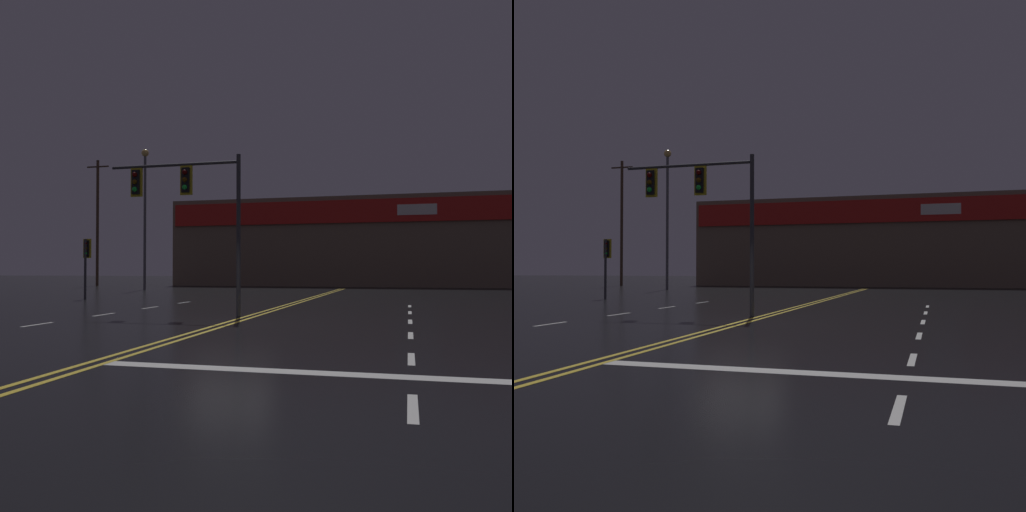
% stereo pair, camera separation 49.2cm
% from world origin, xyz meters
% --- Properties ---
extents(ground_plane, '(200.00, 200.00, 0.00)m').
position_xyz_m(ground_plane, '(0.00, 0.00, 0.00)').
color(ground_plane, black).
extents(road_markings, '(15.00, 60.00, 0.01)m').
position_xyz_m(road_markings, '(0.96, -1.37, 0.00)').
color(road_markings, gold).
rests_on(road_markings, ground).
extents(traffic_signal_median, '(4.67, 0.36, 5.34)m').
position_xyz_m(traffic_signal_median, '(-2.29, 2.23, 4.08)').
color(traffic_signal_median, '#38383D').
rests_on(traffic_signal_median, ground).
extents(traffic_signal_corner_northwest, '(0.42, 0.36, 3.11)m').
position_xyz_m(traffic_signal_corner_northwest, '(-11.02, 10.40, 2.28)').
color(traffic_signal_corner_northwest, '#38383D').
rests_on(traffic_signal_corner_northwest, ground).
extents(streetlight_near_left, '(0.56, 0.56, 10.61)m').
position_xyz_m(streetlight_near_left, '(-14.18, 23.56, 6.66)').
color(streetlight_near_left, '#59595E').
rests_on(streetlight_near_left, ground).
extents(building_backdrop, '(32.67, 10.23, 7.91)m').
position_xyz_m(building_backdrop, '(0.00, 38.78, 3.97)').
color(building_backdrop, '#7A6651').
rests_on(building_backdrop, ground).
extents(utility_pole_row, '(48.12, 0.26, 11.63)m').
position_xyz_m(utility_pole_row, '(-2.18, 31.31, 5.50)').
color(utility_pole_row, '#4C3828').
rests_on(utility_pole_row, ground).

